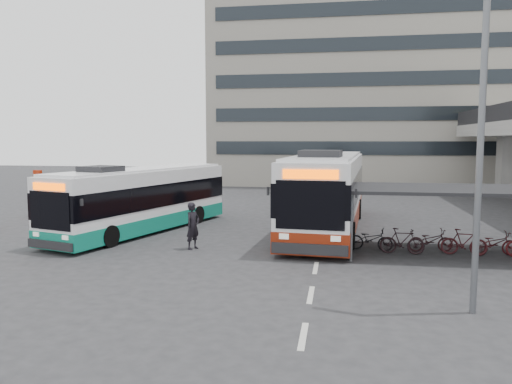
% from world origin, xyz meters
% --- Properties ---
extents(ground, '(120.00, 120.00, 0.00)m').
position_xyz_m(ground, '(0.00, 0.00, 0.00)').
color(ground, '#28282B').
rests_on(ground, ground).
extents(bike_shelter, '(10.00, 4.00, 2.54)m').
position_xyz_m(bike_shelter, '(8.47, 3.00, 1.30)').
color(bike_shelter, '#595B60').
rests_on(bike_shelter, ground).
extents(office_block, '(30.00, 15.00, 25.00)m').
position_xyz_m(office_block, '(6.00, 36.00, 12.50)').
color(office_block, gray).
rests_on(office_block, ground).
extents(road_markings, '(0.15, 7.60, 0.01)m').
position_xyz_m(road_markings, '(2.50, -3.00, 0.01)').
color(road_markings, beige).
rests_on(road_markings, ground).
extents(bus_main, '(3.81, 13.40, 3.91)m').
position_xyz_m(bus_main, '(2.71, 7.44, 1.82)').
color(bus_main, white).
rests_on(bus_main, ground).
extents(bus_teal, '(5.40, 11.17, 3.24)m').
position_xyz_m(bus_teal, '(-5.93, 5.57, 1.50)').
color(bus_teal, white).
rests_on(bus_teal, ground).
extents(pedestrian, '(0.70, 0.81, 1.87)m').
position_xyz_m(pedestrian, '(-2.46, 2.17, 0.94)').
color(pedestrian, black).
rests_on(pedestrian, ground).
extents(lamp_post, '(1.40, 0.54, 8.15)m').
position_xyz_m(lamp_post, '(6.50, -3.77, 4.64)').
color(lamp_post, '#595B60').
rests_on(lamp_post, ground).
extents(sign_totem_north, '(0.57, 0.30, 2.64)m').
position_xyz_m(sign_totem_north, '(-13.50, 8.90, 1.36)').
color(sign_totem_north, '#AC240A').
rests_on(sign_totem_north, ground).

